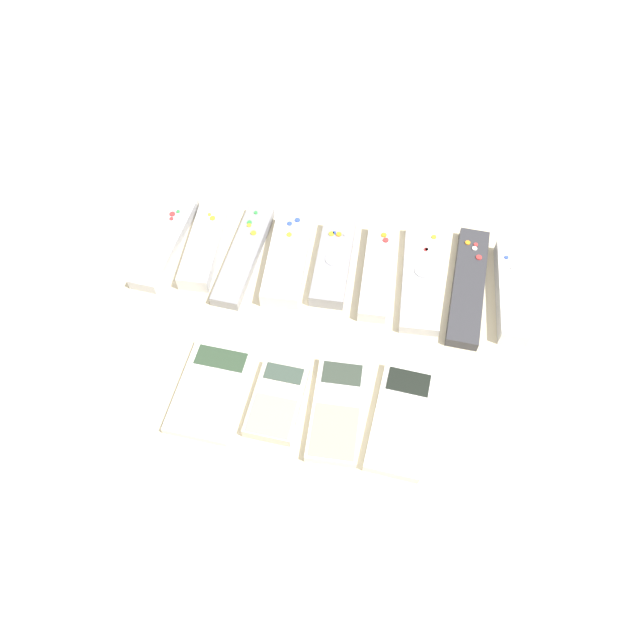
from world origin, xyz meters
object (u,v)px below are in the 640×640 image
Objects in this scene: remote_0 at (165,241)px; remote_6 at (421,278)px; remote_8 at (511,291)px; calculator_1 at (277,401)px; remote_1 at (205,243)px; calculator_2 at (337,410)px; calculator_3 at (401,419)px; remote_4 at (335,263)px; remote_2 at (244,255)px; calculator_0 at (211,391)px; remote_5 at (377,271)px; remote_3 at (287,259)px; remote_7 at (468,286)px.

remote_6 is at bearing 3.99° from remote_0.
calculator_1 is at bearing -145.65° from remote_8.
remote_1 is at bearing 176.27° from remote_6.
calculator_2 is at bearing -33.06° from remote_0.
remote_0 is at bearing 153.02° from calculator_3.
remote_1 is 0.97× the size of remote_8.
remote_4 is 0.24m from calculator_2.
remote_2 is at bearing -10.70° from remote_1.
remote_2 reaches higher than calculator_0.
remote_0 is at bearing 176.14° from remote_8.
remote_4 is 0.81× the size of remote_6.
calculator_2 is at bearing -175.56° from calculator_3.
remote_5 is 1.00× the size of remote_8.
remote_1 is 0.34m from remote_6.
remote_6 is 0.25m from calculator_2.
remote_3 is 1.51× the size of calculator_1.
remote_0 is at bearing 140.61° from calculator_2.
calculator_0 is at bearing -106.61° from remote_3.
remote_6 is 1.74× the size of calculator_1.
remote_4 is at bearing 97.89° from calculator_2.
calculator_2 and calculator_3 have the same top height.
remote_6 and calculator_1 have the same top height.
remote_2 is 0.34m from remote_7.
remote_7 is 1.50× the size of calculator_0.
remote_4 is at bearing 2.51° from remote_3.
calculator_3 is (0.33, -0.24, -0.00)m from remote_1.
remote_7 is (0.14, -0.00, -0.00)m from remote_5.
calculator_0 is at bearing -83.30° from remote_2.
remote_1 and remote_3 have the same top height.
remote_7 is at bearing 75.75° from calculator_3.
remote_0 is 0.06m from remote_1.
remote_4 is at bearing 64.50° from calculator_0.
remote_3 is at bearing -6.17° from remote_1.
remote_5 is 0.83× the size of remote_7.
calculator_2 is (0.17, 0.00, 0.00)m from calculator_0.
remote_3 is 0.80× the size of remote_7.
remote_4 is (0.20, 0.00, -0.00)m from remote_1.
remote_8 is (0.47, -0.00, 0.00)m from remote_1.
remote_0 is 0.33m from calculator_1.
remote_4 reaches higher than remote_0.
remote_0 is 1.07× the size of remote_8.
remote_6 is at bearing -3.57° from remote_1.
remote_4 is at bearing 4.82° from remote_0.
remote_1 is (0.06, 0.00, 0.00)m from remote_0.
remote_5 is (0.06, -0.00, -0.00)m from remote_4.
remote_3 is at bearing -177.46° from remote_7.
remote_4 is 1.12× the size of calculator_0.
calculator_0 is (-0.19, -0.24, -0.00)m from remote_5.
remote_5 is at bearing 4.61° from remote_2.
remote_3 is (0.07, 0.00, 0.00)m from remote_2.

